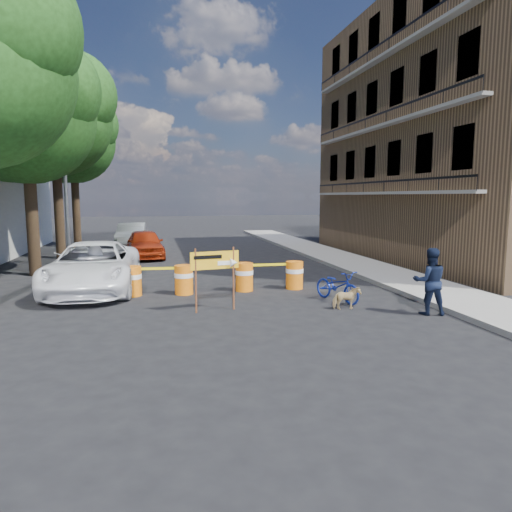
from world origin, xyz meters
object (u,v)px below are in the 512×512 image
barrel_mid_left (184,279)px  bicycle (338,272)px  barrel_mid_right (244,276)px  barrel_far_right (294,274)px  dog (347,298)px  sedan_silver (132,235)px  pedestrian (430,281)px  suv_white (93,267)px  barrel_far_left (132,280)px  sedan_red (145,244)px  detour_sign (221,265)px

barrel_mid_left → bicycle: bicycle is taller
barrel_mid_right → barrel_far_right: same height
dog → sedan_silver: sedan_silver is taller
pedestrian → dog: bearing=-8.8°
barrel_far_right → suv_white: suv_white is taller
barrel_far_left → sedan_red: sedan_red is taller
pedestrian → sedan_silver: pedestrian is taller
barrel_mid_left → barrel_far_right: 3.58m
barrel_far_right → bicycle: bearing=-71.5°
barrel_far_right → dog: barrel_far_right is taller
barrel_mid_left → pedestrian: size_ratio=0.53×
bicycle → barrel_far_right: bearing=87.7°
barrel_far_left → sedan_silver: size_ratio=0.21×
detour_sign → suv_white: bearing=126.6°
barrel_far_left → barrel_mid_right: same height
pedestrian → sedan_red: 14.66m
barrel_far_right → bicycle: bicycle is taller
pedestrian → dog: pedestrian is taller
bicycle → sedan_red: (-5.58, 10.84, -0.17)m
barrel_far_right → sedan_red: size_ratio=0.22×
pedestrian → sedan_silver: bearing=-47.8°
detour_sign → dog: 3.46m
detour_sign → bicycle: (3.42, 0.36, -0.36)m
barrel_mid_right → sedan_red: sedan_red is taller
detour_sign → sedan_silver: size_ratio=0.38×
sedan_red → barrel_far_left: bearing=-97.1°
barrel_far_left → suv_white: (-1.23, 1.04, 0.30)m
barrel_mid_left → sedan_red: sedan_red is taller
bicycle → dog: (-0.14, -0.97, -0.56)m
sedan_silver → barrel_far_left: bearing=-85.2°
barrel_mid_left → bicycle: (4.25, -1.92, 0.39)m
barrel_mid_left → suv_white: suv_white is taller
bicycle → dog: size_ratio=2.40×
bicycle → sedan_red: bicycle is taller
bicycle → detour_sign: bearing=165.2°
pedestrian → bicycle: (-1.72, 1.87, 0.01)m
barrel_mid_left → sedan_silver: size_ratio=0.21×
barrel_far_right → pedestrian: bearing=-58.3°
barrel_mid_left → dog: (4.11, -2.89, -0.17)m
barrel_far_right → dog: (0.53, -2.96, -0.17)m
barrel_far_right → pedestrian: size_ratio=0.53×
barrel_far_right → dog: 3.01m
barrel_mid_right → sedan_red: bearing=110.2°
barrel_far_left → suv_white: 1.64m
barrel_mid_left → barrel_far_right: (3.58, 0.07, 0.00)m
barrel_far_left → suv_white: suv_white is taller
barrel_mid_right → pedestrian: size_ratio=0.53×
barrel_far_right → detour_sign: 3.70m
barrel_mid_right → sedan_red: 9.41m
pedestrian → dog: size_ratio=2.37×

